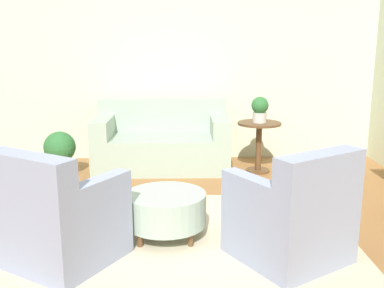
{
  "coord_description": "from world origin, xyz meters",
  "views": [
    {
      "loc": [
        0.04,
        -3.89,
        1.76
      ],
      "look_at": [
        0.15,
        0.55,
        0.75
      ],
      "focal_mm": 42.0,
      "sensor_mm": 36.0,
      "label": 1
    }
  ],
  "objects_px": {
    "couch": "(162,144)",
    "potted_plant_on_side_table": "(260,109)",
    "armchair_left": "(58,220)",
    "armchair_right": "(293,218)",
    "potted_plant_floor": "(60,151)",
    "ottoman_table": "(166,209)",
    "side_table": "(259,138)"
  },
  "relations": [
    {
      "from": "armchair_left",
      "to": "ottoman_table",
      "type": "relative_size",
      "value": 1.48
    },
    {
      "from": "side_table",
      "to": "potted_plant_on_side_table",
      "type": "bearing_deg",
      "value": 180.0
    },
    {
      "from": "potted_plant_on_side_table",
      "to": "potted_plant_floor",
      "type": "relative_size",
      "value": 0.58
    },
    {
      "from": "couch",
      "to": "side_table",
      "type": "height_order",
      "value": "couch"
    },
    {
      "from": "potted_plant_on_side_table",
      "to": "potted_plant_floor",
      "type": "height_order",
      "value": "potted_plant_on_side_table"
    },
    {
      "from": "armchair_right",
      "to": "potted_plant_floor",
      "type": "bearing_deg",
      "value": 135.85
    },
    {
      "from": "armchair_left",
      "to": "potted_plant_on_side_table",
      "type": "bearing_deg",
      "value": 51.64
    },
    {
      "from": "couch",
      "to": "ottoman_table",
      "type": "height_order",
      "value": "couch"
    },
    {
      "from": "armchair_right",
      "to": "side_table",
      "type": "xyz_separation_m",
      "value": [
        0.16,
        2.59,
        0.11
      ]
    },
    {
      "from": "armchair_left",
      "to": "potted_plant_floor",
      "type": "height_order",
      "value": "armchair_left"
    },
    {
      "from": "armchair_right",
      "to": "couch",
      "type": "bearing_deg",
      "value": 112.73
    },
    {
      "from": "potted_plant_floor",
      "to": "side_table",
      "type": "bearing_deg",
      "value": 2.99
    },
    {
      "from": "potted_plant_on_side_table",
      "to": "potted_plant_floor",
      "type": "bearing_deg",
      "value": -177.01
    },
    {
      "from": "ottoman_table",
      "to": "side_table",
      "type": "height_order",
      "value": "side_table"
    },
    {
      "from": "side_table",
      "to": "ottoman_table",
      "type": "bearing_deg",
      "value": -119.78
    },
    {
      "from": "armchair_right",
      "to": "potted_plant_on_side_table",
      "type": "height_order",
      "value": "potted_plant_on_side_table"
    },
    {
      "from": "couch",
      "to": "potted_plant_on_side_table",
      "type": "bearing_deg",
      "value": -9.7
    },
    {
      "from": "couch",
      "to": "ottoman_table",
      "type": "xyz_separation_m",
      "value": [
        0.13,
        -2.34,
        -0.08
      ]
    },
    {
      "from": "couch",
      "to": "potted_plant_on_side_table",
      "type": "relative_size",
      "value": 5.32
    },
    {
      "from": "couch",
      "to": "armchair_right",
      "type": "height_order",
      "value": "armchair_right"
    },
    {
      "from": "armchair_left",
      "to": "side_table",
      "type": "bearing_deg",
      "value": 51.64
    },
    {
      "from": "ottoman_table",
      "to": "potted_plant_on_side_table",
      "type": "bearing_deg",
      "value": 60.22
    },
    {
      "from": "armchair_right",
      "to": "potted_plant_floor",
      "type": "distance_m",
      "value": 3.52
    },
    {
      "from": "armchair_left",
      "to": "potted_plant_on_side_table",
      "type": "distance_m",
      "value": 3.35
    },
    {
      "from": "couch",
      "to": "potted_plant_floor",
      "type": "xyz_separation_m",
      "value": [
        -1.34,
        -0.37,
        -0.01
      ]
    },
    {
      "from": "ottoman_table",
      "to": "potted_plant_floor",
      "type": "relative_size",
      "value": 1.22
    },
    {
      "from": "couch",
      "to": "potted_plant_on_side_table",
      "type": "distance_m",
      "value": 1.46
    },
    {
      "from": "couch",
      "to": "ottoman_table",
      "type": "relative_size",
      "value": 2.52
    },
    {
      "from": "potted_plant_on_side_table",
      "to": "ottoman_table",
      "type": "bearing_deg",
      "value": -119.78
    },
    {
      "from": "armchair_right",
      "to": "potted_plant_floor",
      "type": "height_order",
      "value": "armchair_right"
    },
    {
      "from": "ottoman_table",
      "to": "potted_plant_on_side_table",
      "type": "xyz_separation_m",
      "value": [
        1.21,
        2.11,
        0.61
      ]
    },
    {
      "from": "armchair_right",
      "to": "ottoman_table",
      "type": "bearing_deg",
      "value": 155.38
    }
  ]
}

